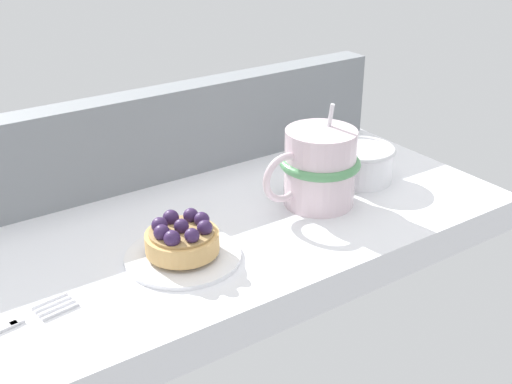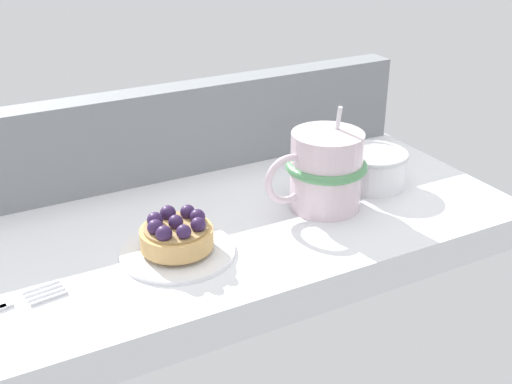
# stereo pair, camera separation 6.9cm
# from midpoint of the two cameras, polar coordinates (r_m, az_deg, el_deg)

# --- Properties ---
(ground_plane) EXTENTS (0.72, 0.32, 0.04)m
(ground_plane) POSITION_cam_midpoint_polar(r_m,az_deg,el_deg) (0.73, -2.43, -4.24)
(ground_plane) COLOR white
(window_rail_back) EXTENTS (0.71, 0.04, 0.11)m
(window_rail_back) POSITION_cam_midpoint_polar(r_m,az_deg,el_deg) (0.81, -6.87, 4.93)
(window_rail_back) COLOR gray
(window_rail_back) RESTS_ON ground_plane
(dessert_plate) EXTENTS (0.12, 0.12, 0.01)m
(dessert_plate) POSITION_cam_midpoint_polar(r_m,az_deg,el_deg) (0.66, -3.96, -5.21)
(dessert_plate) COLOR white
(dessert_plate) RESTS_ON ground_plane
(raspberry_tart) EXTENTS (0.07, 0.07, 0.04)m
(raspberry_tart) POSITION_cam_midpoint_polar(r_m,az_deg,el_deg) (0.65, -4.03, -3.71)
(raspberry_tart) COLOR tan
(raspberry_tart) RESTS_ON dessert_plate
(coffee_mug) EXTENTS (0.13, 0.09, 0.12)m
(coffee_mug) POSITION_cam_midpoint_polar(r_m,az_deg,el_deg) (0.74, 8.72, 1.85)
(coffee_mug) COLOR silver
(coffee_mug) RESTS_ON ground_plane
(sugar_bowl) EXTENTS (0.08, 0.08, 0.04)m
(sugar_bowl) POSITION_cam_midpoint_polar(r_m,az_deg,el_deg) (0.82, 12.70, 2.08)
(sugar_bowl) COLOR white
(sugar_bowl) RESTS_ON ground_plane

